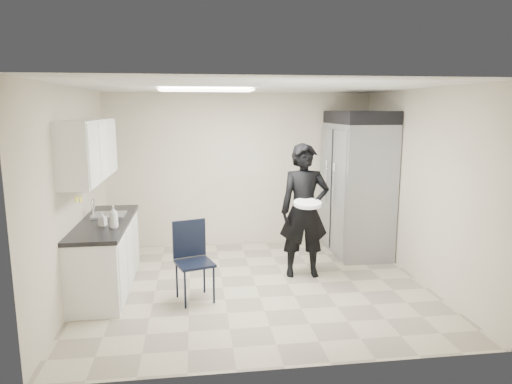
{
  "coord_description": "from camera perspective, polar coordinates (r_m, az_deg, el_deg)",
  "views": [
    {
      "loc": [
        -0.77,
        -5.72,
        2.33
      ],
      "look_at": [
        0.03,
        0.2,
        1.24
      ],
      "focal_mm": 32.0,
      "sensor_mm": 36.0,
      "label": 1
    }
  ],
  "objects": [
    {
      "name": "floor",
      "position": [
        6.23,
        -0.03,
        -11.63
      ],
      "size": [
        4.5,
        4.5,
        0.0
      ],
      "primitive_type": "plane",
      "color": "#B0A68A",
      "rests_on": "ground"
    },
    {
      "name": "man_tuxedo",
      "position": [
        6.38,
        6.06,
        -2.36
      ],
      "size": [
        0.72,
        0.51,
        1.87
      ],
      "primitive_type": "imported",
      "rotation": [
        0.0,
        0.0,
        -0.08
      ],
      "color": "black",
      "rests_on": "floor"
    },
    {
      "name": "notice_sticker_left",
      "position": [
        6.11,
        -21.52,
        -0.86
      ],
      "size": [
        0.0,
        0.12,
        0.07
      ],
      "primitive_type": "cube",
      "color": "yellow",
      "rests_on": "left_wall"
    },
    {
      "name": "soap_bottle_a",
      "position": [
        5.77,
        -17.38,
        -2.97
      ],
      "size": [
        0.13,
        0.13,
        0.28
      ],
      "primitive_type": "imported",
      "rotation": [
        0.0,
        0.0,
        0.29
      ],
      "color": "white",
      "rests_on": "countertop"
    },
    {
      "name": "faucet",
      "position": [
        6.46,
        -19.69,
        -1.98
      ],
      "size": [
        0.02,
        0.02,
        0.24
      ],
      "primitive_type": "cylinder",
      "color": "silver",
      "rests_on": "countertop"
    },
    {
      "name": "countertop",
      "position": [
        6.21,
        -18.46,
        -3.66
      ],
      "size": [
        0.64,
        1.95,
        0.05
      ],
      "primitive_type": "cube",
      "color": "black",
      "rests_on": "lower_counter"
    },
    {
      "name": "upper_cabinets",
      "position": [
        6.09,
        -20.12,
        4.96
      ],
      "size": [
        0.35,
        1.8,
        0.75
      ],
      "primitive_type": "cube",
      "color": "silver",
      "rests_on": "left_wall"
    },
    {
      "name": "soap_bottle_b",
      "position": [
        5.93,
        -18.63,
        -3.18
      ],
      "size": [
        0.1,
        0.1,
        0.18
      ],
      "primitive_type": "imported",
      "rotation": [
        0.0,
        0.0,
        -0.36
      ],
      "color": "#A3A5AE",
      "rests_on": "countertop"
    },
    {
      "name": "ceiling",
      "position": [
        5.78,
        -0.03,
        13.02
      ],
      "size": [
        4.5,
        4.5,
        0.0
      ],
      "primitive_type": "plane",
      "rotation": [
        3.14,
        0.0,
        0.0
      ],
      "color": "silver",
      "rests_on": "back_wall"
    },
    {
      "name": "ceiling_panel",
      "position": [
        6.13,
        -6.25,
        12.53
      ],
      "size": [
        1.2,
        0.6,
        0.02
      ],
      "primitive_type": "cube",
      "color": "white",
      "rests_on": "ceiling"
    },
    {
      "name": "commercial_fridge",
      "position": [
        7.57,
        12.51,
        0.37
      ],
      "size": [
        0.8,
        1.35,
        2.1
      ],
      "primitive_type": "cube",
      "color": "gray",
      "rests_on": "floor"
    },
    {
      "name": "sink",
      "position": [
        6.45,
        -17.87,
        -3.25
      ],
      "size": [
        0.42,
        0.4,
        0.14
      ],
      "primitive_type": "cube",
      "color": "gray",
      "rests_on": "countertop"
    },
    {
      "name": "towel_dispenser",
      "position": [
        7.24,
        -18.61,
        4.18
      ],
      "size": [
        0.22,
        0.3,
        0.35
      ],
      "primitive_type": "cube",
      "color": "black",
      "rests_on": "left_wall"
    },
    {
      "name": "lower_counter",
      "position": [
        6.33,
        -18.22,
        -7.66
      ],
      "size": [
        0.6,
        1.9,
        0.86
      ],
      "primitive_type": "cube",
      "color": "silver",
      "rests_on": "floor"
    },
    {
      "name": "fridge_compressor",
      "position": [
        7.46,
        12.86,
        9.09
      ],
      "size": [
        0.8,
        1.35,
        0.2
      ],
      "primitive_type": "cube",
      "color": "black",
      "rests_on": "commercial_fridge"
    },
    {
      "name": "right_wall",
      "position": [
        6.55,
        19.88,
        0.68
      ],
      "size": [
        0.0,
        4.0,
        4.0
      ],
      "primitive_type": "plane",
      "rotation": [
        1.57,
        0.0,
        -1.57
      ],
      "color": "beige",
      "rests_on": "floor"
    },
    {
      "name": "folding_chair",
      "position": [
        5.67,
        -7.68,
        -8.84
      ],
      "size": [
        0.53,
        0.53,
        0.95
      ],
      "primitive_type": "cube",
      "rotation": [
        0.0,
        0.0,
        0.31
      ],
      "color": "black",
      "rests_on": "floor"
    },
    {
      "name": "left_wall",
      "position": [
        6.0,
        -21.85,
        -0.29
      ],
      "size": [
        0.0,
        4.0,
        4.0
      ],
      "primitive_type": "plane",
      "rotation": [
        1.57,
        0.0,
        1.57
      ],
      "color": "beige",
      "rests_on": "floor"
    },
    {
      "name": "back_wall",
      "position": [
        7.83,
        -1.98,
        2.78
      ],
      "size": [
        4.5,
        0.0,
        4.5
      ],
      "primitive_type": "plane",
      "rotation": [
        1.57,
        0.0,
        0.0
      ],
      "color": "beige",
      "rests_on": "floor"
    },
    {
      "name": "bucket_lid",
      "position": [
        6.1,
        6.46,
        -1.45
      ],
      "size": [
        0.4,
        0.4,
        0.05
      ],
      "primitive_type": "cylinder",
      "rotation": [
        0.0,
        0.0,
        -0.08
      ],
      "color": "white",
      "rests_on": "man_tuxedo"
    },
    {
      "name": "notice_sticker_right",
      "position": [
        6.31,
        -21.07,
        -0.86
      ],
      "size": [
        0.0,
        0.12,
        0.07
      ],
      "primitive_type": "cube",
      "color": "yellow",
      "rests_on": "left_wall"
    }
  ]
}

